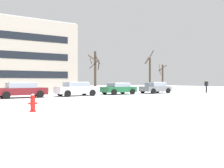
{
  "coord_description": "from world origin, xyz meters",
  "views": [
    {
      "loc": [
        -2.32,
        -13.59,
        1.5
      ],
      "look_at": [
        9.73,
        5.66,
        1.24
      ],
      "focal_mm": 39.36,
      "sensor_mm": 36.0,
      "label": 1
    }
  ],
  "objects_px": {
    "fire_hydrant": "(33,103)",
    "pedestrian_crossing": "(206,85)",
    "parked_car_maroon": "(21,90)",
    "parked_car_white": "(76,89)",
    "parked_car_green": "(119,88)",
    "parked_car_gray": "(155,88)"
  },
  "relations": [
    {
      "from": "fire_hydrant",
      "to": "parked_car_white",
      "type": "distance_m",
      "value": 12.79
    },
    {
      "from": "parked_car_maroon",
      "to": "fire_hydrant",
      "type": "bearing_deg",
      "value": -98.95
    },
    {
      "from": "parked_car_green",
      "to": "pedestrian_crossing",
      "type": "relative_size",
      "value": 2.37
    },
    {
      "from": "fire_hydrant",
      "to": "pedestrian_crossing",
      "type": "distance_m",
      "value": 25.98
    },
    {
      "from": "parked_car_gray",
      "to": "pedestrian_crossing",
      "type": "height_order",
      "value": "pedestrian_crossing"
    },
    {
      "from": "fire_hydrant",
      "to": "parked_car_gray",
      "type": "height_order",
      "value": "parked_car_gray"
    },
    {
      "from": "fire_hydrant",
      "to": "parked_car_gray",
      "type": "xyz_separation_m",
      "value": [
        17.62,
        10.7,
        0.27
      ]
    },
    {
      "from": "parked_car_maroon",
      "to": "parked_car_green",
      "type": "height_order",
      "value": "parked_car_maroon"
    },
    {
      "from": "parked_car_gray",
      "to": "parked_car_green",
      "type": "bearing_deg",
      "value": 176.99
    },
    {
      "from": "fire_hydrant",
      "to": "parked_car_maroon",
      "type": "distance_m",
      "value": 10.98
    },
    {
      "from": "fire_hydrant",
      "to": "parked_car_white",
      "type": "xyz_separation_m",
      "value": [
        7.01,
        10.7,
        0.29
      ]
    },
    {
      "from": "parked_car_maroon",
      "to": "pedestrian_crossing",
      "type": "distance_m",
      "value": 22.95
    },
    {
      "from": "fire_hydrant",
      "to": "pedestrian_crossing",
      "type": "relative_size",
      "value": 0.53
    },
    {
      "from": "parked_car_maroon",
      "to": "parked_car_white",
      "type": "relative_size",
      "value": 1.05
    },
    {
      "from": "parked_car_maroon",
      "to": "pedestrian_crossing",
      "type": "xyz_separation_m",
      "value": [
        22.83,
        -2.32,
        0.25
      ]
    },
    {
      "from": "parked_car_maroon",
      "to": "parked_car_white",
      "type": "distance_m",
      "value": 5.3
    },
    {
      "from": "parked_car_white",
      "to": "parked_car_green",
      "type": "relative_size",
      "value": 1.07
    },
    {
      "from": "parked_car_white",
      "to": "parked_car_green",
      "type": "distance_m",
      "value": 5.31
    },
    {
      "from": "parked_car_maroon",
      "to": "pedestrian_crossing",
      "type": "bearing_deg",
      "value": -5.8
    },
    {
      "from": "parked_car_white",
      "to": "pedestrian_crossing",
      "type": "height_order",
      "value": "pedestrian_crossing"
    },
    {
      "from": "fire_hydrant",
      "to": "parked_car_green",
      "type": "xyz_separation_m",
      "value": [
        12.31,
        10.98,
        0.25
      ]
    },
    {
      "from": "parked_car_green",
      "to": "fire_hydrant",
      "type": "bearing_deg",
      "value": -138.27
    }
  ]
}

